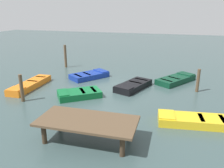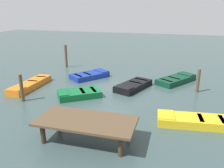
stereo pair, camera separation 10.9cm
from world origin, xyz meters
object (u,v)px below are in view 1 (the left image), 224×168
at_px(dock_segment, 87,122).
at_px(rowboat_orange, 30,85).
at_px(rowboat_dark_green, 176,79).
at_px(mooring_piling_near_left, 65,56).
at_px(rowboat_yellow, 194,120).
at_px(mooring_piling_far_left, 198,81).
at_px(rowboat_green, 79,94).
at_px(mooring_piling_far_right, 22,88).
at_px(rowboat_blue, 90,75).
at_px(rowboat_black, 133,86).

xyz_separation_m(dock_segment, rowboat_orange, (6.54, -5.15, -0.61)).
xyz_separation_m(rowboat_dark_green, mooring_piling_near_left, (10.22, -1.84, 0.85)).
height_order(rowboat_yellow, mooring_piling_far_left, mooring_piling_far_left).
relative_size(rowboat_green, rowboat_orange, 0.72).
bearing_deg(rowboat_yellow, rowboat_green, -22.08).
bearing_deg(mooring_piling_far_right, rowboat_green, -150.93).
xyz_separation_m(rowboat_blue, rowboat_dark_green, (-6.69, -0.86, -0.00)).
xyz_separation_m(rowboat_blue, mooring_piling_near_left, (3.53, -2.70, 0.85)).
xyz_separation_m(dock_segment, mooring_piling_near_left, (6.97, -11.32, 0.23)).
height_order(mooring_piling_near_left, mooring_piling_far_left, mooring_piling_near_left).
bearing_deg(rowboat_yellow, mooring_piling_near_left, -44.96).
height_order(rowboat_orange, mooring_piling_far_right, mooring_piling_far_right).
height_order(rowboat_green, mooring_piling_far_right, mooring_piling_far_right).
xyz_separation_m(rowboat_green, mooring_piling_far_left, (-7.13, -3.19, 0.56)).
xyz_separation_m(rowboat_orange, mooring_piling_near_left, (0.44, -6.17, 0.85)).
bearing_deg(dock_segment, mooring_piling_far_left, -122.84).
height_order(rowboat_black, rowboat_blue, same).
bearing_deg(rowboat_dark_green, rowboat_green, 163.79).
bearing_deg(mooring_piling_near_left, rowboat_green, 123.42).
bearing_deg(dock_segment, rowboat_orange, -39.77).
relative_size(rowboat_orange, mooring_piling_far_left, 2.60).
distance_m(rowboat_green, rowboat_blue, 4.25).
xyz_separation_m(rowboat_black, rowboat_dark_green, (-2.80, -2.40, -0.00)).
bearing_deg(dock_segment, rowboat_dark_green, -110.47).
xyz_separation_m(mooring_piling_near_left, mooring_piling_far_right, (-1.59, 8.46, -0.23)).
bearing_deg(rowboat_yellow, rowboat_blue, -44.85).
distance_m(rowboat_dark_green, mooring_piling_near_left, 10.42).
bearing_deg(dock_segment, rowboat_green, -62.77).
height_order(rowboat_blue, mooring_piling_far_right, mooring_piling_far_right).
distance_m(rowboat_orange, mooring_piling_far_left, 11.50).
bearing_deg(mooring_piling_near_left, mooring_piling_far_left, 162.62).
distance_m(rowboat_black, rowboat_dark_green, 3.69).
height_order(rowboat_yellow, rowboat_orange, same).
xyz_separation_m(rowboat_blue, rowboat_orange, (3.09, 3.48, -0.00)).
bearing_deg(rowboat_green, rowboat_dark_green, -175.91).
distance_m(rowboat_orange, mooring_piling_far_right, 2.63).
bearing_deg(mooring_piling_far_left, dock_segment, 58.71).
distance_m(rowboat_yellow, mooring_piling_near_left, 14.20).
xyz_separation_m(rowboat_black, rowboat_yellow, (-3.87, 4.32, -0.00)).
xyz_separation_m(dock_segment, rowboat_black, (-0.45, -7.08, -0.61)).
bearing_deg(mooring_piling_far_right, dock_segment, 152.00).
bearing_deg(rowboat_dark_green, mooring_piling_near_left, 112.42).
xyz_separation_m(mooring_piling_far_right, mooring_piling_far_left, (-10.05, -4.81, -0.05)).
bearing_deg(rowboat_green, rowboat_yellow, 128.66).
xyz_separation_m(rowboat_green, rowboat_yellow, (-6.79, 1.73, -0.00)).
bearing_deg(rowboat_blue, rowboat_yellow, -91.88).
xyz_separation_m(dock_segment, rowboat_dark_green, (-3.25, -9.48, -0.61)).
relative_size(dock_segment, rowboat_yellow, 1.16).
distance_m(rowboat_green, mooring_piling_far_right, 3.40).
relative_size(dock_segment, mooring_piling_far_left, 2.65).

